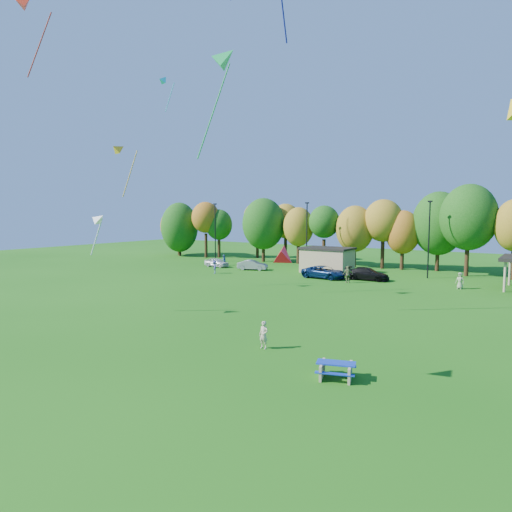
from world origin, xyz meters
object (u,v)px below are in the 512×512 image
Objects in this scene: picnic_table at (336,369)px; car_c at (324,272)px; kite_flyer at (264,335)px; car_a at (217,262)px; car_d at (367,274)px; car_b at (253,265)px.

car_c is (-14.46, 29.23, 0.28)m from picnic_table.
kite_flyer is at bearing 140.70° from picnic_table.
picnic_table is 5.75m from kite_flyer.
car_a reaches higher than picnic_table.
car_d is (4.72, 1.50, -0.02)m from car_c.
car_d reaches higher than picnic_table.
car_d is (-9.75, 30.73, 0.26)m from picnic_table.
car_b is at bearing 87.38° from car_d.
car_a is 17.63m from car_c.
car_d is (-4.38, 28.67, -0.08)m from kite_flyer.
kite_flyer is at bearing -164.62° from car_b.
picnic_table is at bearing -160.08° from car_b.
car_b is 0.76× the size of car_c.
car_c is at bearing -93.26° from car_a.
picnic_table is at bearing -16.33° from kite_flyer.
picnic_table is at bearing -149.65° from car_c.
car_c reaches higher than car_a.
car_a is 22.27m from car_d.
car_b reaches higher than car_a.
kite_flyer is (-5.36, 2.06, 0.34)m from picnic_table.
kite_flyer is at bearing -157.45° from car_c.
kite_flyer reaches higher than car_d.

